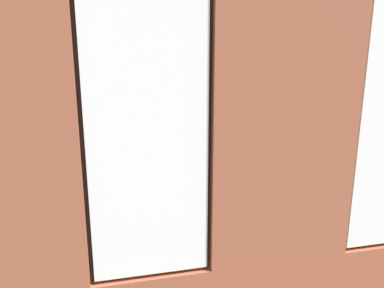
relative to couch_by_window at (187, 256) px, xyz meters
name	(u,v)px	position (x,y,z in m)	size (l,w,h in m)	color
ground_plane	(192,198)	(-0.59, -2.26, -0.38)	(6.46, 6.59, 0.10)	brown
brick_wall_with_windows	(285,118)	(-0.59, 0.65, 1.40)	(5.86, 0.30, 3.50)	#9E5138
couch_by_window	(187,256)	(0.00, 0.00, 0.00)	(1.75, 0.87, 0.80)	black
couch_left	(324,167)	(-2.82, -2.19, 0.00)	(1.01, 2.03, 0.80)	black
coffee_table	(170,171)	(-0.27, -2.43, 0.04)	(1.30, 0.77, 0.42)	tan
cup_ceramic	(170,166)	(-0.27, -2.43, 0.13)	(0.07, 0.07, 0.09)	silver
candle_jar	(177,167)	(-0.36, -2.31, 0.14)	(0.08, 0.08, 0.10)	#B7333D
table_plant_small	(158,159)	(-0.10, -2.52, 0.22)	(0.16, 0.16, 0.24)	#47423D
remote_silver	(190,164)	(-0.62, -2.56, 0.10)	(0.05, 0.17, 0.02)	#B2B2B7
media_console	(7,202)	(1.99, -1.95, -0.07)	(0.98, 0.42, 0.52)	black
tv_flatscreen	(2,161)	(1.99, -1.96, 0.50)	(0.92, 0.20, 0.62)	black
papasan_chair	(121,141)	(0.39, -4.32, 0.13)	(1.19, 1.19, 0.73)	olive
potted_plant_near_tv	(38,207)	(1.44, -1.01, 0.21)	(0.63, 0.63, 0.81)	brown
potted_plant_foreground_right	(53,132)	(1.68, -4.52, 0.32)	(0.97, 1.02, 1.39)	gray
potted_plant_corner_near_left	(272,127)	(-2.97, -4.56, 0.20)	(0.82, 0.77, 1.18)	gray
potted_plant_mid_room_small	(250,156)	(-1.73, -2.74, 0.10)	(0.35, 0.35, 0.62)	brown
potted_plant_between_couches	(314,212)	(-1.33, -0.05, 0.29)	(0.77, 0.77, 0.94)	gray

